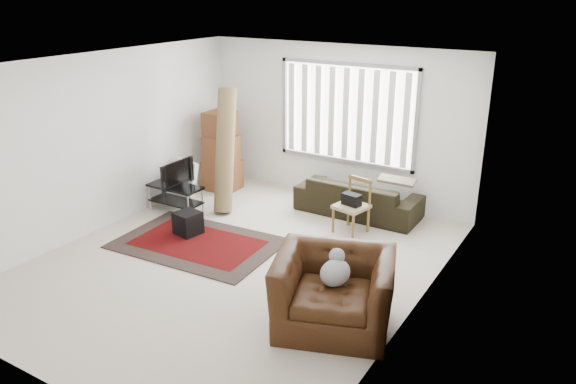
% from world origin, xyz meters
% --- Properties ---
extents(room, '(6.00, 6.02, 2.71)m').
position_xyz_m(room, '(0.03, 0.51, 1.76)').
color(room, beige).
rests_on(room, ground).
extents(persian_rug, '(2.42, 1.68, 0.02)m').
position_xyz_m(persian_rug, '(-0.83, 0.16, 0.01)').
color(persian_rug, black).
rests_on(persian_rug, ground).
extents(tv_stand, '(0.94, 0.42, 0.47)m').
position_xyz_m(tv_stand, '(-1.95, 0.96, 0.34)').
color(tv_stand, black).
rests_on(tv_stand, ground).
extents(tv, '(0.10, 0.76, 0.44)m').
position_xyz_m(tv, '(-1.95, 0.96, 0.69)').
color(tv, black).
rests_on(tv, tv_stand).
extents(subwoofer, '(0.41, 0.41, 0.35)m').
position_xyz_m(subwoofer, '(-1.17, 0.35, 0.19)').
color(subwoofer, black).
rests_on(subwoofer, persian_rug).
extents(moving_boxes, '(0.61, 0.56, 1.46)m').
position_xyz_m(moving_boxes, '(-1.98, 2.26, 0.68)').
color(moving_boxes, brown).
rests_on(moving_boxes, ground).
extents(white_flatpack, '(0.63, 0.38, 0.75)m').
position_xyz_m(white_flatpack, '(-2.15, 1.41, 0.37)').
color(white_flatpack, silver).
rests_on(white_flatpack, ground).
extents(rolled_rug, '(0.56, 0.87, 2.05)m').
position_xyz_m(rolled_rug, '(-1.32, 1.53, 1.03)').
color(rolled_rug, brown).
rests_on(rolled_rug, ground).
extents(sofa, '(2.05, 0.89, 0.79)m').
position_xyz_m(sofa, '(0.71, 2.45, 0.39)').
color(sofa, black).
rests_on(sofa, ground).
extents(side_chair, '(0.54, 0.54, 0.85)m').
position_xyz_m(side_chair, '(0.92, 1.74, 0.47)').
color(side_chair, '#877B59').
rests_on(side_chair, ground).
extents(armchair, '(1.60, 1.49, 0.96)m').
position_xyz_m(armchair, '(1.83, -0.67, 0.48)').
color(armchair, '#361B0B').
rests_on(armchair, ground).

